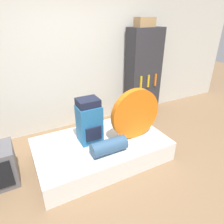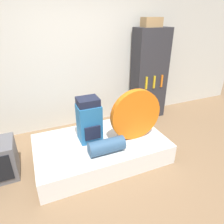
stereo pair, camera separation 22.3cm
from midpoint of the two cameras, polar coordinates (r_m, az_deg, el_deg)
The scene contains 8 objects.
ground_plane at distance 3.00m, azimuth 0.35°, elevation -17.36°, with size 16.00×16.00×0.00m, color #846647.
wall_back at distance 3.89m, azimuth -12.23°, elevation 14.17°, with size 8.00×0.05×2.60m.
bed at distance 3.21m, azimuth -5.14°, elevation -10.55°, with size 1.98×1.18×0.31m.
backpack at distance 2.98m, azimuth -8.65°, elevation -2.70°, with size 0.33×0.32×0.68m.
tent_bag at distance 3.02m, azimuth 4.57°, elevation -0.59°, with size 0.80×0.09×0.80m.
sleeping_roll at distance 2.81m, azimuth -3.17°, elevation -9.80°, with size 0.51×0.21×0.21m.
bookshelf at distance 4.33m, azimuth 7.35°, elevation 10.64°, with size 0.69×0.40×1.85m.
cardboard_box at distance 4.11m, azimuth 7.69°, elevation 24.12°, with size 0.36×0.23×0.17m.
Camera 1 is at (-1.13, -1.87, 2.06)m, focal length 32.00 mm.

